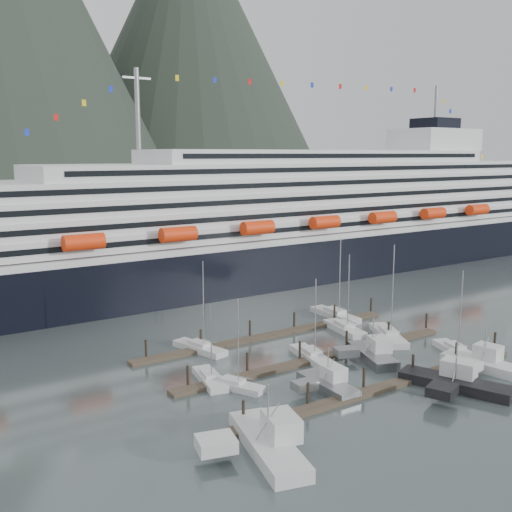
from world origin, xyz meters
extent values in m
plane|color=#4A5757|center=(0.00, 0.00, 0.00)|extent=(1600.00, 1600.00, 0.00)
cone|color=#222B20|center=(300.00, 620.00, 155.00)|extent=(360.00, 360.00, 360.00)
cube|color=black|center=(25.00, 55.00, 4.00)|extent=(210.00, 28.00, 12.00)
cube|color=silver|center=(25.00, 55.00, 10.50)|extent=(205.80, 27.44, 1.50)
cube|color=silver|center=(30.00, 55.00, 13.10)|extent=(185.00, 26.00, 3.20)
cube|color=black|center=(30.00, 41.95, 13.26)|extent=(175.75, 0.20, 1.00)
cube|color=silver|center=(32.00, 55.00, 16.30)|extent=(180.00, 25.00, 3.20)
cube|color=black|center=(32.00, 42.45, 16.46)|extent=(171.00, 0.20, 1.00)
cube|color=silver|center=(34.00, 55.00, 19.50)|extent=(172.00, 24.00, 3.20)
cube|color=black|center=(34.00, 42.95, 19.66)|extent=(163.40, 0.20, 1.00)
cube|color=silver|center=(36.00, 55.00, 22.70)|extent=(160.00, 23.00, 3.20)
cube|color=black|center=(36.00, 43.45, 22.86)|extent=(152.00, 0.20, 1.00)
cube|color=silver|center=(38.00, 55.00, 25.80)|extent=(140.00, 22.00, 3.00)
cube|color=black|center=(38.00, 43.95, 25.95)|extent=(133.00, 0.20, 1.00)
cube|color=silver|center=(40.00, 55.00, 28.80)|extent=(95.00, 20.00, 3.00)
cube|color=black|center=(40.00, 44.95, 28.95)|extent=(90.25, 0.20, 1.00)
cube|color=silver|center=(80.00, 55.00, 33.30)|extent=(22.00, 16.00, 6.00)
cube|color=black|center=(80.00, 55.00, 37.80)|extent=(10.00, 10.00, 3.00)
cylinder|color=gray|center=(-10.00, 55.00, 38.30)|extent=(1.00, 1.00, 16.00)
cylinder|color=gray|center=(80.00, 55.00, 43.30)|extent=(0.80, 0.80, 10.00)
cylinder|color=#F8350D|center=(-27.00, 40.00, 14.50)|extent=(7.00, 2.80, 2.80)
cylinder|color=#F8350D|center=(-9.00, 40.00, 14.50)|extent=(7.00, 2.80, 2.80)
cylinder|color=#F8350D|center=(9.00, 40.00, 14.50)|extent=(7.00, 2.80, 2.80)
cylinder|color=#F8350D|center=(27.00, 40.00, 14.50)|extent=(7.00, 2.80, 2.80)
cylinder|color=#F8350D|center=(45.00, 40.00, 14.50)|extent=(7.00, 2.80, 2.80)
cylinder|color=#F8350D|center=(63.00, 40.00, 14.50)|extent=(7.00, 2.80, 2.80)
cylinder|color=#F8350D|center=(81.00, 40.00, 14.50)|extent=(7.00, 2.80, 2.80)
cube|color=#403629|center=(-5.00, -10.00, 0.25)|extent=(48.00, 2.00, 0.50)
cylinder|color=black|center=(-26.00, -8.90, 1.40)|extent=(0.36, 0.36, 3.20)
cylinder|color=black|center=(-17.00, -8.90, 1.40)|extent=(0.36, 0.36, 3.20)
cylinder|color=black|center=(-8.00, -8.90, 1.40)|extent=(0.36, 0.36, 3.20)
cylinder|color=black|center=(1.00, -8.90, 1.40)|extent=(0.36, 0.36, 3.20)
cylinder|color=black|center=(10.00, -8.90, 1.40)|extent=(0.36, 0.36, 3.20)
cylinder|color=black|center=(19.00, -8.90, 1.40)|extent=(0.36, 0.36, 3.20)
cube|color=#403629|center=(-5.00, 3.00, 0.25)|extent=(48.00, 2.00, 0.50)
cylinder|color=black|center=(-26.00, 4.10, 1.40)|extent=(0.36, 0.36, 3.20)
cylinder|color=black|center=(-17.00, 4.10, 1.40)|extent=(0.36, 0.36, 3.20)
cylinder|color=black|center=(-8.00, 4.10, 1.40)|extent=(0.36, 0.36, 3.20)
cylinder|color=black|center=(1.00, 4.10, 1.40)|extent=(0.36, 0.36, 3.20)
cylinder|color=black|center=(10.00, 4.10, 1.40)|extent=(0.36, 0.36, 3.20)
cylinder|color=black|center=(19.00, 4.10, 1.40)|extent=(0.36, 0.36, 3.20)
cube|color=#403629|center=(-5.00, 16.00, 0.25)|extent=(48.00, 2.00, 0.50)
cylinder|color=black|center=(-26.00, 17.10, 1.40)|extent=(0.36, 0.36, 3.20)
cylinder|color=black|center=(-17.00, 17.10, 1.40)|extent=(0.36, 0.36, 3.20)
cylinder|color=black|center=(-8.00, 17.10, 1.40)|extent=(0.36, 0.36, 3.20)
cylinder|color=black|center=(1.00, 17.10, 1.40)|extent=(0.36, 0.36, 3.20)
cylinder|color=black|center=(10.00, 17.10, 1.40)|extent=(0.36, 0.36, 3.20)
cylinder|color=black|center=(19.00, 17.10, 1.40)|extent=(0.36, 0.36, 3.20)
cube|color=silver|center=(-22.74, 4.27, 0.25)|extent=(4.20, 8.83, 1.32)
cube|color=silver|center=(-22.74, 4.27, 1.09)|extent=(2.48, 3.31, 0.76)
cylinder|color=gray|center=(-22.92, 3.44, 5.75)|extent=(0.15, 0.15, 9.81)
cube|color=silver|center=(-21.30, 0.92, 0.25)|extent=(5.61, 8.76, 1.20)
cube|color=silver|center=(-21.30, 0.92, 0.99)|extent=(2.82, 3.45, 0.69)
cylinder|color=gray|center=(-20.94, 0.14, 6.26)|extent=(0.14, 0.14, 10.98)
cube|color=silver|center=(-6.07, 3.80, 0.25)|extent=(4.48, 9.96, 1.42)
cube|color=silver|center=(-6.07, 3.80, 1.17)|extent=(2.65, 3.71, 0.81)
cylinder|color=gray|center=(-6.26, 2.86, 6.51)|extent=(0.16, 0.16, 11.20)
cube|color=silver|center=(10.52, 4.57, 0.25)|extent=(7.96, 11.80, 1.51)
cube|color=silver|center=(10.52, 4.57, 1.24)|extent=(3.83, 4.67, 0.86)
cylinder|color=gray|center=(9.98, 3.52, 8.23)|extent=(0.17, 0.17, 14.52)
cube|color=silver|center=(-17.75, 16.09, 0.25)|extent=(4.77, 9.98, 1.35)
cube|color=silver|center=(-17.75, 16.09, 1.11)|extent=(2.69, 3.75, 0.77)
cylinder|color=gray|center=(-17.52, 15.15, 7.40)|extent=(0.15, 0.15, 13.05)
cube|color=silver|center=(7.18, 11.35, 0.25)|extent=(4.55, 10.02, 1.50)
cube|color=silver|center=(7.18, 11.35, 1.23)|extent=(2.74, 3.72, 0.86)
cylinder|color=gray|center=(7.00, 10.40, 7.11)|extent=(0.17, 0.17, 12.29)
cube|color=silver|center=(11.66, 18.81, 0.25)|extent=(3.35, 11.57, 1.53)
cube|color=silver|center=(11.66, 18.81, 1.25)|extent=(2.36, 4.10, 0.87)
cylinder|color=gray|center=(11.61, 17.67, 7.84)|extent=(0.17, 0.17, 13.71)
cube|color=silver|center=(13.39, -6.15, 0.25)|extent=(5.37, 9.14, 1.37)
cube|color=silver|center=(13.39, -6.15, 1.12)|extent=(2.88, 3.56, 0.78)
cylinder|color=gray|center=(13.09, -6.98, 6.83)|extent=(0.16, 0.16, 11.90)
cube|color=silver|center=(-27.00, -15.00, 0.35)|extent=(7.40, 14.67, 2.17)
cube|color=silver|center=(-32.19, -13.62, 1.74)|extent=(4.37, 3.95, 1.30)
cube|color=silver|center=(-25.63, -15.36, 2.50)|extent=(4.03, 4.88, 2.39)
cube|color=black|center=(-25.63, -15.36, 3.37)|extent=(3.75, 4.55, 0.54)
cylinder|color=gray|center=(-27.00, -15.00, 4.35)|extent=(0.17, 0.17, 5.44)
cube|color=gray|center=(-11.61, -6.21, 0.35)|extent=(3.57, 9.55, 1.71)
cube|color=gray|center=(-15.18, -6.02, 1.37)|extent=(3.01, 2.22, 1.03)
cube|color=silver|center=(-10.67, -6.26, 1.97)|extent=(2.54, 2.94, 1.88)
cube|color=black|center=(-10.67, -6.26, 2.65)|extent=(2.36, 2.75, 0.43)
cylinder|color=gray|center=(-11.61, -6.21, 3.42)|extent=(0.14, 0.14, 4.27)
cube|color=black|center=(1.96, -15.00, 0.35)|extent=(8.31, 14.20, 1.98)
cube|color=black|center=(-2.95, -16.90, 1.58)|extent=(4.24, 4.05, 1.19)
cube|color=silver|center=(3.25, -14.50, 2.28)|extent=(4.08, 4.87, 2.18)
cube|color=black|center=(3.25, -14.50, 3.07)|extent=(3.80, 4.54, 0.49)
cylinder|color=gray|center=(1.96, -15.00, 3.96)|extent=(0.16, 0.16, 4.95)
cube|color=silver|center=(11.01, -12.73, 0.35)|extent=(5.39, 11.84, 1.90)
cube|color=silver|center=(6.74, -13.50, 1.52)|extent=(3.63, 3.04, 1.14)
cube|color=silver|center=(12.14, -12.53, 2.19)|extent=(3.23, 3.84, 2.09)
cube|color=black|center=(12.14, -12.53, 2.95)|extent=(3.00, 3.58, 0.48)
cylinder|color=gray|center=(11.01, -12.73, 3.81)|extent=(0.15, 0.15, 4.76)
cube|color=gray|center=(1.07, -1.30, 0.35)|extent=(6.90, 11.17, 1.93)
cube|color=gray|center=(-2.73, 0.08, 1.55)|extent=(3.89, 3.32, 1.16)
cube|color=silver|center=(2.07, -1.66, 2.22)|extent=(3.63, 3.92, 2.13)
cube|color=black|center=(2.07, -1.66, 2.99)|extent=(3.38, 3.65, 0.48)
cylinder|color=gray|center=(1.07, -1.30, 3.86)|extent=(0.15, 0.15, 4.83)
camera|label=1|loc=(-59.14, -60.54, 29.42)|focal=42.00mm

